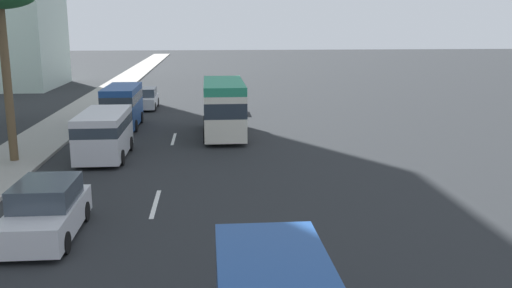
{
  "coord_description": "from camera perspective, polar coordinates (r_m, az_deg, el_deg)",
  "views": [
    {
      "loc": [
        -3.39,
        -1.96,
        6.37
      ],
      "look_at": [
        18.53,
        -3.86,
        1.56
      ],
      "focal_mm": 38.99,
      "sensor_mm": 36.0,
      "label": 1
    }
  ],
  "objects": [
    {
      "name": "van_fifth",
      "position": [
        35.26,
        -13.54,
        4.0
      ],
      "size": [
        5.06,
        2.05,
        2.56
      ],
      "rotation": [
        0.0,
        0.0,
        3.14
      ],
      "color": "#1E478C",
      "rests_on": "ground_plane"
    },
    {
      "name": "minibus_third",
      "position": [
        31.79,
        -3.32,
        3.9
      ],
      "size": [
        6.75,
        2.37,
        3.13
      ],
      "color": "silver",
      "rests_on": "ground_plane"
    },
    {
      "name": "lane_stripe_far",
      "position": [
        31.4,
        -8.44,
        0.51
      ],
      "size": [
        3.2,
        0.16,
        0.01
      ],
      "primitive_type": "cube",
      "color": "silver",
      "rests_on": "ground_plane"
    },
    {
      "name": "lane_stripe_mid",
      "position": [
        20.41,
        -10.28,
        -6.04
      ],
      "size": [
        3.2,
        0.16,
        0.01
      ],
      "primitive_type": "cube",
      "color": "silver",
      "rests_on": "ground_plane"
    },
    {
      "name": "van_fourth",
      "position": [
        27.44,
        -15.33,
        1.22
      ],
      "size": [
        4.98,
        2.19,
        2.24
      ],
      "rotation": [
        0.0,
        0.0,
        3.14
      ],
      "color": "silver",
      "rests_on": "ground_plane"
    },
    {
      "name": "car_lead",
      "position": [
        18.06,
        -20.74,
        -6.48
      ],
      "size": [
        4.3,
        1.92,
        1.68
      ],
      "rotation": [
        0.0,
        0.0,
        3.14
      ],
      "color": "silver",
      "rests_on": "ground_plane"
    },
    {
      "name": "car_second",
      "position": [
        40.81,
        -3.08,
        4.46
      ],
      "size": [
        4.25,
        1.85,
        1.67
      ],
      "color": "white",
      "rests_on": "ground_plane"
    },
    {
      "name": "sidewalk_right",
      "position": [
        36.63,
        -19.45,
        1.74
      ],
      "size": [
        162.0,
        3.2,
        0.15
      ],
      "primitive_type": "cube",
      "color": "#9E9B93",
      "rests_on": "ground_plane"
    },
    {
      "name": "ground_plane",
      "position": [
        35.52,
        -8.06,
        1.89
      ],
      "size": [
        198.0,
        198.0,
        0.0
      ],
      "primitive_type": "plane",
      "color": "#26282B"
    },
    {
      "name": "car_sixth",
      "position": [
        43.0,
        -11.36,
        4.57
      ],
      "size": [
        4.17,
        1.87,
        1.54
      ],
      "rotation": [
        0.0,
        0.0,
        3.14
      ],
      "color": "silver",
      "rests_on": "ground_plane"
    }
  ]
}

